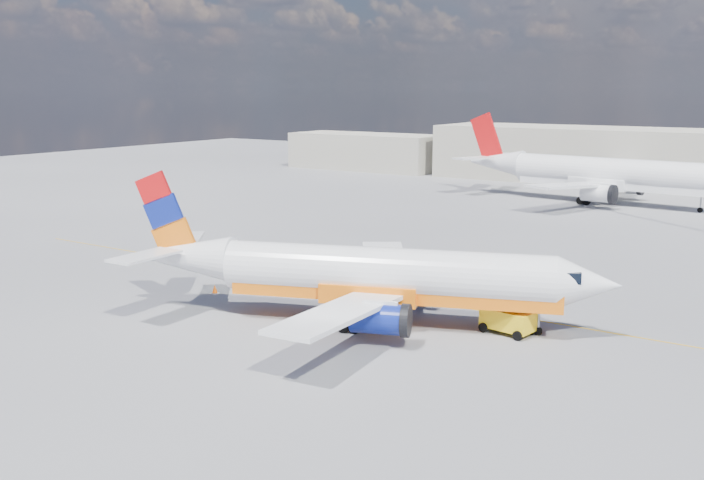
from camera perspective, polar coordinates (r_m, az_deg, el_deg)
The scene contains 8 objects.
ground at distance 51.63m, azimuth -0.27°, elevation -4.55°, with size 240.00×240.00×0.00m, color slate.
taxi_line at distance 54.05m, azimuth 1.52°, elevation -3.83°, with size 70.00×0.15×0.01m, color gold.
terminal_main at distance 118.82m, azimuth 22.68°, elevation 5.46°, with size 70.00×14.00×8.00m, color #BDB7A3.
terminal_annex at distance 135.04m, azimuth 1.02°, elevation 6.46°, with size 26.00×10.00×6.00m, color #BDB7A3.
main_jet at distance 46.35m, azimuth 1.41°, elevation -2.57°, with size 29.24×22.15×8.91m.
second_jet at distance 99.47m, azimuth 17.66°, elevation 4.59°, with size 35.07×27.66×10.63m.
gse_tug at distance 45.96m, azimuth 11.18°, elevation -5.46°, with size 3.14×2.22×2.09m.
traffic_cone at distance 54.50m, azimuth -9.95°, elevation -3.54°, with size 0.45×0.45×0.63m.
Camera 1 is at (27.84, -41.18, 13.93)m, focal length 40.00 mm.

